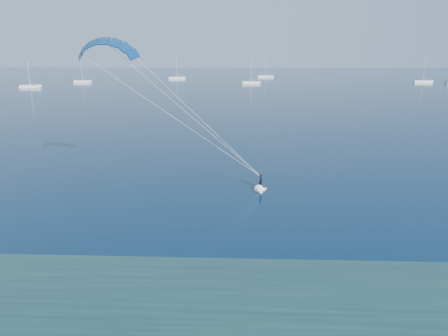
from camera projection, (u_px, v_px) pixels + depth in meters
The scene contains 7 objects.
kitesurfer_rig at pixel (189, 115), 40.47m from camera, with size 19.53×7.19×17.21m.
sailboat_0 at pixel (30, 86), 179.64m from camera, with size 9.24×2.40×12.49m.
sailboat_1 at pixel (83, 81), 210.82m from camera, with size 8.87×2.40×12.16m.
sailboat_2 at pixel (177, 78), 242.23m from camera, with size 9.58×2.40×12.79m.
sailboat_3 at pixel (251, 82), 203.69m from camera, with size 8.81×2.40×12.21m.
sailboat_4 at pixel (265, 76), 258.38m from camera, with size 9.83×2.40×13.21m.
sailboat_5 at pixel (423, 81), 210.30m from camera, with size 9.40×2.40×12.73m.
Camera 1 is at (4.34, -7.80, 14.74)m, focal length 32.00 mm.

